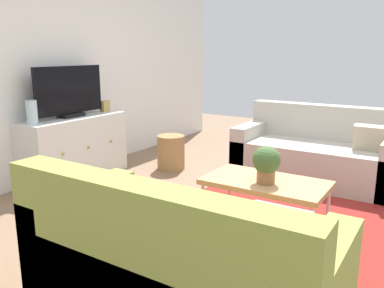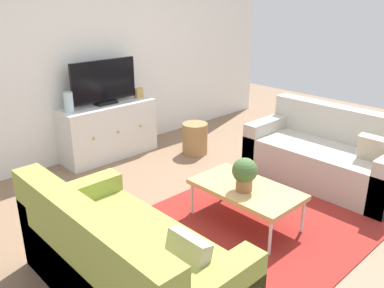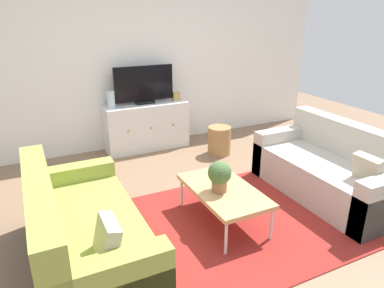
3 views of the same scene
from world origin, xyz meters
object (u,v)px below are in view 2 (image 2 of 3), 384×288
at_px(couch_left_side, 121,265).
at_px(flat_screen_tv, 104,82).
at_px(potted_plant, 245,173).
at_px(glass_vase, 69,102).
at_px(coffee_table, 246,190).
at_px(mantel_clock, 139,93).
at_px(couch_right_side, 329,157).
at_px(tv_console, 109,131).
at_px(wicker_basket, 195,139).

distance_m(couch_left_side, flat_screen_tv, 2.87).
distance_m(potted_plant, glass_vase, 2.41).
xyz_separation_m(coffee_table, mantel_clock, (0.51, 2.33, 0.43)).
bearing_deg(mantel_clock, coffee_table, -102.47).
height_order(couch_right_side, potted_plant, couch_right_side).
relative_size(tv_console, flat_screen_tv, 1.40).
distance_m(couch_right_side, tv_console, 2.78).
bearing_deg(tv_console, couch_right_side, -58.68).
relative_size(flat_screen_tv, mantel_clock, 6.96).
xyz_separation_m(mantel_clock, wicker_basket, (0.38, -0.72, -0.57)).
bearing_deg(tv_console, mantel_clock, 0.01).
bearing_deg(wicker_basket, couch_left_side, -144.40).
xyz_separation_m(coffee_table, potted_plant, (-0.07, -0.03, 0.20)).
height_order(couch_left_side, couch_right_side, same).
distance_m(coffee_table, glass_vase, 2.43).
bearing_deg(flat_screen_tv, tv_console, -90.00).
bearing_deg(wicker_basket, coffee_table, -119.01).
distance_m(flat_screen_tv, wicker_basket, 1.40).
relative_size(coffee_table, wicker_basket, 2.39).
bearing_deg(couch_left_side, potted_plant, 0.84).
relative_size(potted_plant, glass_vase, 1.29).
height_order(potted_plant, flat_screen_tv, flat_screen_tv).
relative_size(potted_plant, wicker_basket, 0.73).
xyz_separation_m(couch_right_side, mantel_clock, (-0.93, 2.37, 0.50)).
distance_m(flat_screen_tv, mantel_clock, 0.56).
height_order(coffee_table, tv_console, tv_console).
bearing_deg(couch_right_side, glass_vase, 129.52).
bearing_deg(glass_vase, tv_console, -0.01).
distance_m(couch_right_side, wicker_basket, 1.75).
bearing_deg(flat_screen_tv, couch_left_side, -120.69).
bearing_deg(potted_plant, tv_console, 88.36).
height_order(flat_screen_tv, wicker_basket, flat_screen_tv).
relative_size(couch_left_side, potted_plant, 5.58).
height_order(couch_right_side, glass_vase, glass_vase).
height_order(potted_plant, wicker_basket, potted_plant).
bearing_deg(potted_plant, flat_screen_tv, 88.37).
xyz_separation_m(potted_plant, wicker_basket, (0.96, 1.64, -0.34)).
xyz_separation_m(potted_plant, flat_screen_tv, (0.07, 2.37, 0.44)).
xyz_separation_m(coffee_table, glass_vase, (-0.51, 2.33, 0.48)).
distance_m(couch_left_side, tv_console, 2.77).
bearing_deg(coffee_table, flat_screen_tv, 89.98).
height_order(couch_left_side, wicker_basket, couch_left_side).
height_order(potted_plant, tv_console, tv_console).
bearing_deg(potted_plant, couch_left_side, -179.16).
xyz_separation_m(couch_right_side, glass_vase, (-1.96, 2.37, 0.55)).
bearing_deg(glass_vase, mantel_clock, 0.00).
xyz_separation_m(coffee_table, tv_console, (0.00, 2.33, 0.00)).
bearing_deg(mantel_clock, flat_screen_tv, 177.77).
xyz_separation_m(potted_plant, mantel_clock, (0.58, 2.35, 0.23)).
height_order(couch_left_side, potted_plant, couch_left_side).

